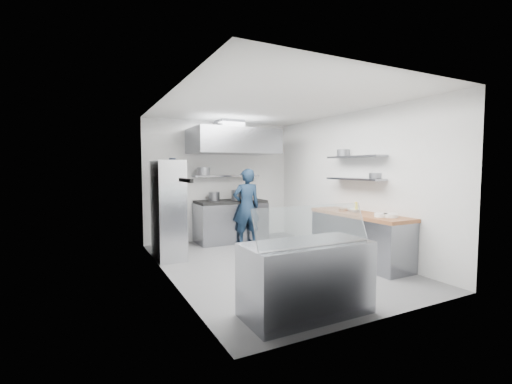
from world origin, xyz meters
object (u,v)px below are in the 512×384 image
gas_range (231,222)px  display_case (306,278)px  chef (247,207)px  wire_rack (168,210)px

gas_range → display_case: (-0.77, -4.10, -0.03)m
gas_range → display_case: gas_range is taller
display_case → gas_range: bearing=79.4°
chef → wire_rack: (-1.81, -0.37, 0.08)m
gas_range → wire_rack: bearing=-152.4°
wire_rack → display_case: bearing=-75.2°
chef → wire_rack: 1.85m
wire_rack → display_case: (0.86, -3.25, -0.50)m
gas_range → display_case: 4.17m
chef → display_case: size_ratio=1.13×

